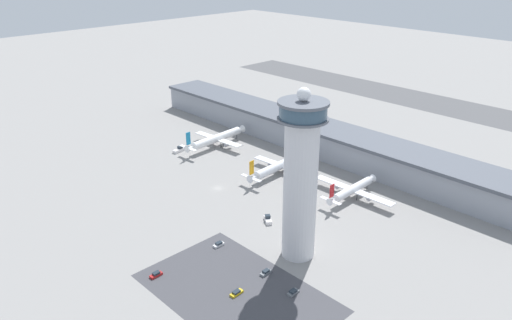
{
  "coord_description": "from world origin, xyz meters",
  "views": [
    {
      "loc": [
        161.53,
        -131.31,
        103.31
      ],
      "look_at": [
        3.89,
        20.91,
        9.22
      ],
      "focal_mm": 35.0,
      "sensor_mm": 36.0,
      "label": 1
    }
  ],
  "objects_px": {
    "airplane_gate_alpha": "(217,138)",
    "car_yellow_taxi": "(219,244)",
    "airplane_gate_bravo": "(281,165)",
    "airplane_gate_charlie": "(353,190)",
    "service_truck_catering": "(268,220)",
    "car_red_hatchback": "(266,272)",
    "car_navy_sedan": "(237,293)",
    "car_white_wagon": "(156,275)",
    "service_truck_fuel": "(179,150)",
    "control_tower": "(301,176)",
    "car_silver_sedan": "(293,292)"
  },
  "relations": [
    {
      "from": "airplane_gate_alpha",
      "to": "car_yellow_taxi",
      "type": "relative_size",
      "value": 9.85
    },
    {
      "from": "airplane_gate_bravo",
      "to": "airplane_gate_charlie",
      "type": "relative_size",
      "value": 1.11
    },
    {
      "from": "airplane_gate_charlie",
      "to": "service_truck_catering",
      "type": "distance_m",
      "value": 43.22
    },
    {
      "from": "airplane_gate_charlie",
      "to": "car_red_hatchback",
      "type": "relative_size",
      "value": 9.18
    },
    {
      "from": "car_navy_sedan",
      "to": "car_white_wagon",
      "type": "relative_size",
      "value": 1.06
    },
    {
      "from": "airplane_gate_alpha",
      "to": "service_truck_fuel",
      "type": "distance_m",
      "value": 21.6
    },
    {
      "from": "control_tower",
      "to": "car_silver_sedan",
      "type": "xyz_separation_m",
      "value": [
        14.2,
        -18.19,
        -30.83
      ]
    },
    {
      "from": "airplane_gate_bravo",
      "to": "car_navy_sedan",
      "type": "bearing_deg",
      "value": -55.12
    },
    {
      "from": "service_truck_catering",
      "to": "car_silver_sedan",
      "type": "distance_m",
      "value": 46.48
    },
    {
      "from": "service_truck_catering",
      "to": "service_truck_fuel",
      "type": "xyz_separation_m",
      "value": [
        -86.98,
        18.95,
        0.04
      ]
    },
    {
      "from": "service_truck_catering",
      "to": "car_red_hatchback",
      "type": "xyz_separation_m",
      "value": [
        24.4,
        -25.61,
        -0.36
      ]
    },
    {
      "from": "airplane_gate_charlie",
      "to": "service_truck_fuel",
      "type": "xyz_separation_m",
      "value": [
        -98.57,
        -22.54,
        -3.31
      ]
    },
    {
      "from": "airplane_gate_bravo",
      "to": "car_red_hatchback",
      "type": "xyz_separation_m",
      "value": [
        53.6,
        -64.0,
        -3.51
      ]
    },
    {
      "from": "car_yellow_taxi",
      "to": "control_tower",
      "type": "bearing_deg",
      "value": 36.01
    },
    {
      "from": "control_tower",
      "to": "car_white_wagon",
      "type": "bearing_deg",
      "value": -118.67
    },
    {
      "from": "car_yellow_taxi",
      "to": "airplane_gate_alpha",
      "type": "bearing_deg",
      "value": 140.53
    },
    {
      "from": "car_yellow_taxi",
      "to": "airplane_gate_bravo",
      "type": "bearing_deg",
      "value": 114.28
    },
    {
      "from": "airplane_gate_alpha",
      "to": "car_navy_sedan",
      "type": "bearing_deg",
      "value": -37.08
    },
    {
      "from": "airplane_gate_bravo",
      "to": "car_yellow_taxi",
      "type": "xyz_separation_m",
      "value": [
        29.03,
        -64.37,
        -3.51
      ]
    },
    {
      "from": "airplane_gate_bravo",
      "to": "airplane_gate_alpha",
      "type": "bearing_deg",
      "value": -179.98
    },
    {
      "from": "control_tower",
      "to": "service_truck_catering",
      "type": "bearing_deg",
      "value": 160.23
    },
    {
      "from": "airplane_gate_alpha",
      "to": "car_navy_sedan",
      "type": "relative_size",
      "value": 9.22
    },
    {
      "from": "car_silver_sedan",
      "to": "control_tower",
      "type": "bearing_deg",
      "value": 127.98
    },
    {
      "from": "car_silver_sedan",
      "to": "car_white_wagon",
      "type": "bearing_deg",
      "value": -145.5
    },
    {
      "from": "service_truck_catering",
      "to": "airplane_gate_bravo",
      "type": "bearing_deg",
      "value": 127.25
    },
    {
      "from": "service_truck_fuel",
      "to": "car_white_wagon",
      "type": "relative_size",
      "value": 1.84
    },
    {
      "from": "service_truck_fuel",
      "to": "car_white_wagon",
      "type": "xyz_separation_m",
      "value": [
        86.31,
        -72.29,
        -0.39
      ]
    },
    {
      "from": "airplane_gate_charlie",
      "to": "control_tower",
      "type": "bearing_deg",
      "value": -76.28
    },
    {
      "from": "airplane_gate_alpha",
      "to": "car_navy_sedan",
      "type": "height_order",
      "value": "airplane_gate_alpha"
    },
    {
      "from": "control_tower",
      "to": "airplane_gate_alpha",
      "type": "bearing_deg",
      "value": 155.32
    },
    {
      "from": "airplane_gate_alpha",
      "to": "car_red_hatchback",
      "type": "xyz_separation_m",
      "value": [
        102.72,
        -63.99,
        -4.21
      ]
    },
    {
      "from": "airplane_gate_bravo",
      "to": "service_truck_catering",
      "type": "xyz_separation_m",
      "value": [
        29.19,
        -38.39,
        -3.15
      ]
    },
    {
      "from": "car_white_wagon",
      "to": "car_silver_sedan",
      "type": "distance_m",
      "value": 46.93
    },
    {
      "from": "car_silver_sedan",
      "to": "car_red_hatchback",
      "type": "bearing_deg",
      "value": 175.23
    },
    {
      "from": "airplane_gate_charlie",
      "to": "car_red_hatchback",
      "type": "distance_m",
      "value": 68.42
    },
    {
      "from": "service_truck_catering",
      "to": "car_yellow_taxi",
      "type": "distance_m",
      "value": 25.98
    },
    {
      "from": "car_white_wagon",
      "to": "service_truck_fuel",
      "type": "bearing_deg",
      "value": 140.05
    },
    {
      "from": "airplane_gate_alpha",
      "to": "service_truck_catering",
      "type": "bearing_deg",
      "value": -26.11
    },
    {
      "from": "service_truck_fuel",
      "to": "car_yellow_taxi",
      "type": "xyz_separation_m",
      "value": [
        86.82,
        -44.93,
        -0.4
      ]
    },
    {
      "from": "airplane_gate_bravo",
      "to": "car_silver_sedan",
      "type": "relative_size",
      "value": 10.32
    },
    {
      "from": "control_tower",
      "to": "airplane_gate_charlie",
      "type": "relative_size",
      "value": 1.55
    },
    {
      "from": "car_white_wagon",
      "to": "car_silver_sedan",
      "type": "height_order",
      "value": "car_white_wagon"
    },
    {
      "from": "service_truck_catering",
      "to": "airplane_gate_alpha",
      "type": "bearing_deg",
      "value": 153.89
    },
    {
      "from": "control_tower",
      "to": "airplane_gate_alpha",
      "type": "distance_m",
      "value": 115.5
    },
    {
      "from": "airplane_gate_bravo",
      "to": "service_truck_catering",
      "type": "distance_m",
      "value": 48.33
    },
    {
      "from": "car_red_hatchback",
      "to": "car_silver_sedan",
      "type": "relative_size",
      "value": 1.01
    },
    {
      "from": "airplane_gate_alpha",
      "to": "car_silver_sedan",
      "type": "height_order",
      "value": "airplane_gate_alpha"
    },
    {
      "from": "control_tower",
      "to": "car_navy_sedan",
      "type": "height_order",
      "value": "control_tower"
    },
    {
      "from": "airplane_gate_alpha",
      "to": "car_navy_sedan",
      "type": "distance_m",
      "value": 130.19
    },
    {
      "from": "airplane_gate_bravo",
      "to": "car_silver_sedan",
      "type": "distance_m",
      "value": 93.66
    }
  ]
}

